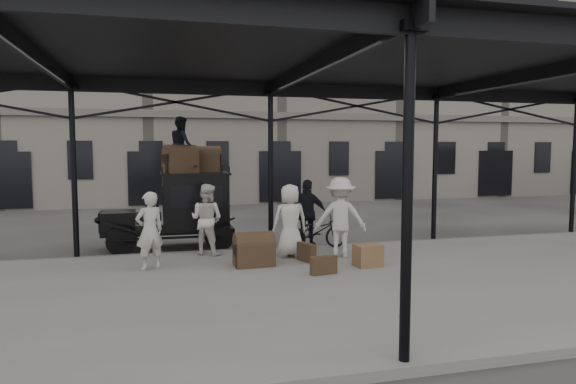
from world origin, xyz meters
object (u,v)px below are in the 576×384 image
steamer_trunk_roof_near (180,161)px  porter_official (308,214)px  steamer_trunk_platform (254,252)px  taxi (184,207)px  porter_left (150,231)px  bicycle (316,232)px

steamer_trunk_roof_near → porter_official: bearing=-42.6°
steamer_trunk_platform → taxi: bearing=110.0°
taxi → porter_left: bearing=-106.8°
porter_official → bicycle: bearing=153.0°
bicycle → steamer_trunk_roof_near: bearing=63.7°
bicycle → steamer_trunk_platform: size_ratio=1.97×
taxi → porter_left: taxi is taller
bicycle → porter_left: bearing=103.8°
taxi → bicycle: 3.86m
porter_left → porter_official: 4.46m
bicycle → steamer_trunk_roof_near: 4.23m
porter_official → steamer_trunk_roof_near: steamer_trunk_roof_near is taller
porter_left → steamer_trunk_roof_near: (0.84, 2.81, 1.48)m
steamer_trunk_roof_near → bicycle: bearing=-45.4°
taxi → steamer_trunk_roof_near: size_ratio=4.11×
porter_left → bicycle: size_ratio=0.99×
porter_official → taxi: bearing=8.3°
porter_left → steamer_trunk_platform: size_ratio=1.94×
porter_left → porter_official: (4.18, 1.57, 0.05)m
taxi → steamer_trunk_platform: (1.40, -3.30, -0.72)m
porter_official → steamer_trunk_platform: 2.66m
steamer_trunk_platform → bicycle: bearing=35.1°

